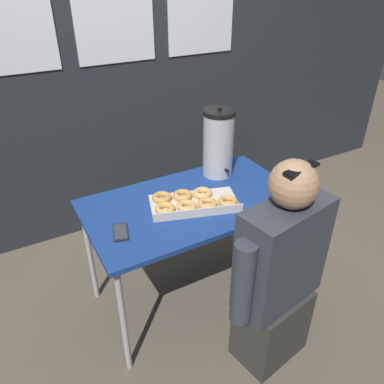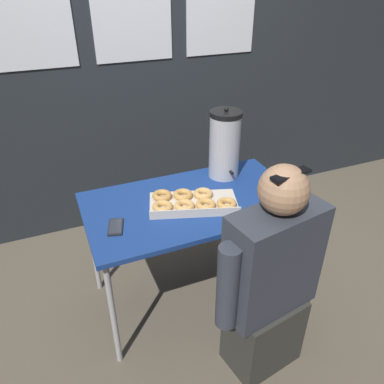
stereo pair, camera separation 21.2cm
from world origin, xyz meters
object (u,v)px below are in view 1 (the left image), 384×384
(cell_phone, at_px, (121,232))
(person_seated, at_px, (279,276))
(coffee_urn, at_px, (218,143))
(donut_box, at_px, (192,202))

(cell_phone, relative_size, person_seated, 0.13)
(coffee_urn, relative_size, person_seated, 0.37)
(cell_phone, bearing_deg, person_seated, -21.82)
(donut_box, bearing_deg, person_seated, -52.62)
(donut_box, distance_m, cell_phone, 0.44)
(coffee_urn, bearing_deg, cell_phone, -158.72)
(person_seated, bearing_deg, cell_phone, -47.68)
(donut_box, bearing_deg, cell_phone, -156.54)
(donut_box, height_order, person_seated, person_seated)
(coffee_urn, bearing_deg, donut_box, -142.19)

